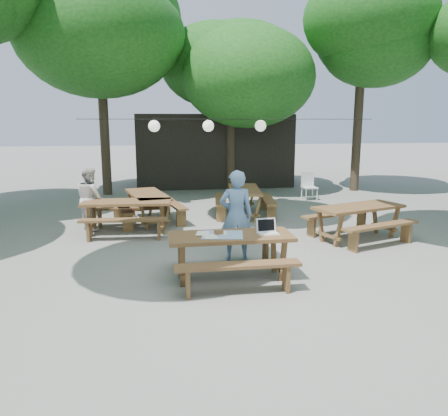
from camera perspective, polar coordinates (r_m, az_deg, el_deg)
ground at (r=7.82m, az=4.81°, el=-7.78°), size 80.00×80.00×0.00m
pavilion at (r=17.85m, az=-1.52°, el=7.63°), size 6.00×3.00×2.80m
main_picnic_table at (r=7.15m, az=0.87°, el=-6.30°), size 2.00×1.58×0.75m
picnic_table_nw at (r=10.31m, az=-12.50°, el=-1.07°), size 2.04×1.69×0.75m
picnic_table_ne at (r=9.93m, az=17.11°, el=-1.77°), size 2.31×2.11×0.75m
picnic_table_far_w at (r=11.27m, az=-9.88°, el=0.08°), size 1.97×2.21×0.75m
picnic_table_far_e at (r=11.91m, az=2.66°, el=0.84°), size 1.81×2.09×0.75m
woman at (r=8.03m, az=1.60°, el=-0.99°), size 0.65×0.46×1.68m
second_person at (r=10.81m, az=-17.05°, el=1.22°), size 0.86×0.92×1.50m
plastic_chair at (r=14.63m, az=11.06°, el=2.09°), size 0.46×0.46×0.90m
laptop at (r=7.15m, az=5.67°, el=-2.83°), size 0.35×0.29×0.24m
tabletop_clutter at (r=7.03m, az=-0.43°, el=-3.44°), size 0.81×0.65×0.08m
paper_lanterns at (r=13.27m, az=-2.01°, el=10.68°), size 9.00×0.34×0.38m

